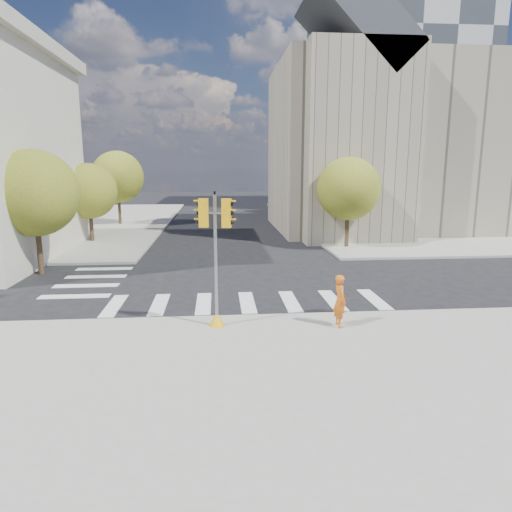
{
  "coord_description": "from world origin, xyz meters",
  "views": [
    {
      "loc": [
        -1.28,
        -20.11,
        5.56
      ],
      "look_at": [
        0.2,
        -2.7,
        2.1
      ],
      "focal_mm": 32.0,
      "sensor_mm": 36.0,
      "label": 1
    }
  ],
  "objects_px": {
    "traffic_signal": "(216,271)",
    "photographer": "(340,301)",
    "lamp_far": "(305,175)",
    "lamp_near": "(340,179)"
  },
  "relations": [
    {
      "from": "traffic_signal",
      "to": "photographer",
      "type": "height_order",
      "value": "traffic_signal"
    },
    {
      "from": "photographer",
      "to": "lamp_far",
      "type": "bearing_deg",
      "value": -14.47
    },
    {
      "from": "lamp_near",
      "to": "traffic_signal",
      "type": "height_order",
      "value": "lamp_near"
    },
    {
      "from": "lamp_near",
      "to": "photographer",
      "type": "relative_size",
      "value": 4.48
    },
    {
      "from": "traffic_signal",
      "to": "photographer",
      "type": "bearing_deg",
      "value": 5.95
    },
    {
      "from": "lamp_near",
      "to": "traffic_signal",
      "type": "xyz_separation_m",
      "value": [
        -9.35,
        -19.12,
        -2.48
      ]
    },
    {
      "from": "traffic_signal",
      "to": "photographer",
      "type": "distance_m",
      "value": 4.34
    },
    {
      "from": "lamp_near",
      "to": "lamp_far",
      "type": "bearing_deg",
      "value": 90.0
    },
    {
      "from": "lamp_far",
      "to": "lamp_near",
      "type": "bearing_deg",
      "value": -90.0
    },
    {
      "from": "photographer",
      "to": "lamp_near",
      "type": "bearing_deg",
      "value": -20.54
    }
  ]
}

